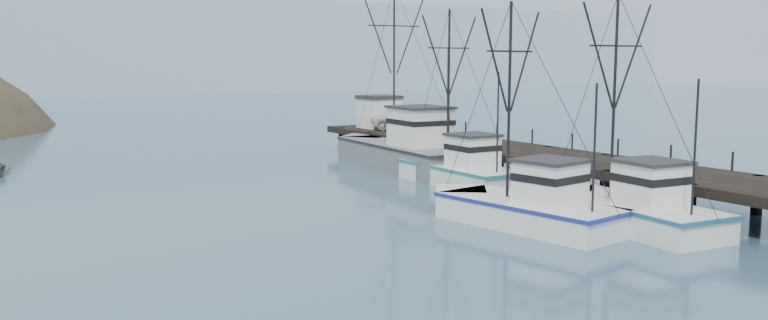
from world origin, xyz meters
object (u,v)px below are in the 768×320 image
Objects in this scene: trawler_far at (457,171)px; pickup_truck at (404,120)px; trawler_near at (625,209)px; trawler_mid at (523,208)px; pier_shed at (379,111)px; pier at (519,153)px; work_vessel at (404,151)px.

trawler_far is 1.99× the size of pickup_truck.
trawler_near is 1.96× the size of pickup_truck.
trawler_mid reaches higher than pier_shed.
pier_shed reaches higher than pier.
work_vessel is 9.38m from pickup_truck.
pier is 4.05× the size of trawler_mid.
trawler_mid is 3.40× the size of pier_shed.
pier_shed is 2.55m from pickup_truck.
work_vessel reaches higher than pickup_truck.
trawler_far is 7.65m from work_vessel.
pickup_truck is (4.93, 7.82, 1.56)m from work_vessel.
work_vessel is 10.88m from pier_shed.
pier is at bearing -159.95° from pickup_truck.
pier_shed is at bearing 72.41° from trawler_mid.
trawler_far reaches higher than pier.
pier_shed is at bearing 53.18° from pickup_truck.
trawler_near is at bearing -92.24° from trawler_far.
pickup_truck is at bearing 68.83° from trawler_mid.
work_vessel is at bearing -110.54° from pier_shed.
trawler_mid is (-4.01, 2.55, -0.00)m from trawler_near.
pickup_truck is at bearing 77.77° from trawler_near.
trawler_mid is at bearing -111.88° from trawler_far.
trawler_mid is (-9.20, -10.91, -0.87)m from pier.
trawler_near reaches higher than pickup_truck.
trawler_near is at bearing -32.46° from trawler_mid.
work_vessel is (1.41, 21.48, 0.41)m from trawler_near.
pier is 15.92m from pickup_truck.
work_vessel is (0.87, 7.59, 0.41)m from trawler_far.
trawler_mid is 30.44m from pier_shed.
trawler_far is 18.35m from pier_shed.
pier_shed is at bearing 90.10° from pier.
trawler_far is at bearing -176.40° from pickup_truck.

